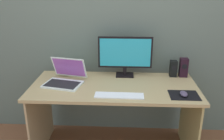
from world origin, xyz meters
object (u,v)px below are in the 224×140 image
at_px(laptop, 65,78).
at_px(keyboard_external, 119,95).
at_px(speaker_right, 184,67).
at_px(mouse, 184,94).
at_px(fishbowl, 67,68).
at_px(monitor, 125,55).
at_px(speaker_near_monitor, 173,69).

xyz_separation_m(laptop, keyboard_external, (0.52, -0.25, -0.04)).
xyz_separation_m(speaker_right, mouse, (-0.09, -0.46, -0.08)).
distance_m(keyboard_external, mouse, 0.55).
relative_size(laptop, keyboard_external, 0.96).
xyz_separation_m(laptop, fishbowl, (-0.03, 0.22, 0.02)).
xyz_separation_m(monitor, fishbowl, (-0.60, -0.01, -0.15)).
bearing_deg(speaker_right, speaker_near_monitor, -180.00).
bearing_deg(mouse, laptop, 164.37).
bearing_deg(speaker_right, fishbowl, -179.30).
distance_m(monitor, fishbowl, 0.62).
xyz_separation_m(speaker_near_monitor, mouse, (0.01, -0.46, -0.06)).
distance_m(laptop, mouse, 1.09).
bearing_deg(speaker_near_monitor, keyboard_external, -137.80).
xyz_separation_m(monitor, keyboard_external, (-0.05, -0.48, -0.22)).
bearing_deg(speaker_near_monitor, mouse, -88.95).
xyz_separation_m(laptop, mouse, (1.07, -0.23, -0.03)).
relative_size(speaker_right, mouse, 1.92).
relative_size(monitor, keyboard_external, 1.30).
bearing_deg(mouse, speaker_near_monitor, 87.34).
bearing_deg(monitor, mouse, -42.11).
bearing_deg(monitor, speaker_right, 0.71).
relative_size(monitor, speaker_right, 2.82).
bearing_deg(mouse, keyboard_external, 179.22).
xyz_separation_m(monitor, speaker_right, (0.59, 0.01, -0.13)).
bearing_deg(laptop, fishbowl, 98.64).
xyz_separation_m(keyboard_external, mouse, (0.55, 0.03, 0.02)).
height_order(speaker_right, fishbowl, speaker_right).
distance_m(monitor, speaker_right, 0.61).
height_order(keyboard_external, mouse, mouse).
relative_size(speaker_near_monitor, keyboard_external, 0.40).
height_order(monitor, speaker_near_monitor, monitor).
height_order(speaker_right, speaker_near_monitor, speaker_right).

